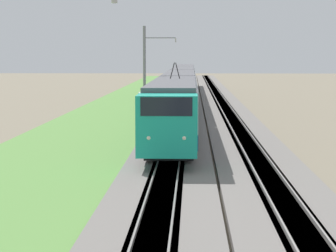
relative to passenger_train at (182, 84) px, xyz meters
The scene contains 7 objects.
ballast_main 19.05m from the passenger_train, behind, with size 240.00×4.40×0.30m.
ballast_adjacent 19.58m from the passenger_train, 166.52° to the right, with size 240.00×4.40×0.30m.
track_main 19.05m from the passenger_train, behind, with size 240.00×1.57×0.45m.
track_adjacent 19.58m from the passenger_train, 166.52° to the right, with size 240.00×1.57×0.45m.
grass_verge 20.03m from the passenger_train, 161.99° to the left, with size 240.00×9.43×0.12m.
passenger_train is the anchor object (origin of this frame).
catenary_mast_mid 22.68m from the passenger_train, behind, with size 0.22×2.56×7.88m.
Camera 1 is at (-3.92, -1.16, 5.66)m, focal length 70.00 mm.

